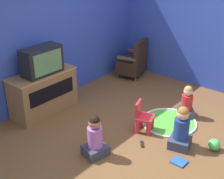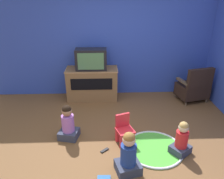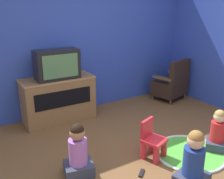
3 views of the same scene
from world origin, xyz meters
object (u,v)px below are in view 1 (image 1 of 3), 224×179
at_px(book, 179,162).
at_px(toy_ball, 214,145).
at_px(television, 42,61).
at_px(child_watching_right, 95,138).
at_px(child_watching_center, 181,130).
at_px(black_armchair, 133,62).
at_px(tv_cabinet, 43,92).
at_px(child_watching_left, 187,103).
at_px(yellow_kid_chair, 143,119).
at_px(remote_control, 142,144).

bearing_deg(book, toy_ball, 159.13).
xyz_separation_m(television, book, (0.26, -2.53, -0.97)).
bearing_deg(child_watching_right, child_watching_center, -28.05).
bearing_deg(black_armchair, child_watching_right, 12.20).
xyz_separation_m(tv_cabinet, child_watching_left, (1.48, -2.03, -0.14)).
distance_m(television, toy_ball, 3.03).
height_order(black_armchair, toy_ball, black_armchair).
height_order(black_armchair, book, black_armchair).
height_order(child_watching_right, toy_ball, child_watching_right).
relative_size(tv_cabinet, child_watching_left, 2.06).
bearing_deg(television, child_watching_center, -75.53).
relative_size(tv_cabinet, yellow_kid_chair, 2.35).
bearing_deg(child_watching_left, tv_cabinet, 89.41).
xyz_separation_m(yellow_kid_chair, child_watching_center, (-0.01, -0.67, 0.08)).
height_order(black_armchair, child_watching_left, black_armchair).
bearing_deg(black_armchair, yellow_kid_chair, 26.67).
relative_size(child_watching_left, child_watching_center, 0.86).
bearing_deg(child_watching_center, remote_control, 111.88).
relative_size(television, child_watching_right, 1.08).
relative_size(television, yellow_kid_chair, 1.37).
bearing_deg(child_watching_right, television, 89.96).
bearing_deg(yellow_kid_chair, book, -131.87).
xyz_separation_m(child_watching_left, child_watching_right, (-1.83, 0.47, 0.03)).
bearing_deg(tv_cabinet, child_watching_left, -53.85).
bearing_deg(toy_ball, yellow_kid_chair, 102.14).
relative_size(television, toy_ball, 3.94).
bearing_deg(tv_cabinet, yellow_kid_chair, -70.36).
height_order(child_watching_left, child_watching_center, child_watching_center).
distance_m(child_watching_left, book, 1.36).
xyz_separation_m(television, yellow_kid_chair, (0.61, -1.67, -0.77)).
height_order(television, toy_ball, television).
xyz_separation_m(tv_cabinet, yellow_kid_chair, (0.61, -1.72, -0.18)).
height_order(toy_ball, book, toy_ball).
bearing_deg(remote_control, black_armchair, -0.71).
relative_size(yellow_kid_chair, remote_control, 3.52).
bearing_deg(television, black_armchair, -4.59).
distance_m(television, child_watching_right, 1.70).
relative_size(child_watching_left, remote_control, 4.02).
relative_size(toy_ball, remote_control, 1.23).
height_order(television, child_watching_left, television).
height_order(television, child_watching_right, television).
height_order(tv_cabinet, child_watching_right, tv_cabinet).
height_order(tv_cabinet, toy_ball, tv_cabinet).
distance_m(tv_cabinet, child_watching_center, 2.47).
bearing_deg(child_watching_left, television, 90.07).
relative_size(child_watching_right, book, 3.14).
bearing_deg(television, book, -84.14).
xyz_separation_m(black_armchair, remote_control, (-2.07, -1.70, -0.32)).
bearing_deg(book, child_watching_right, -57.49).
distance_m(black_armchair, yellow_kid_chair, 2.28).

